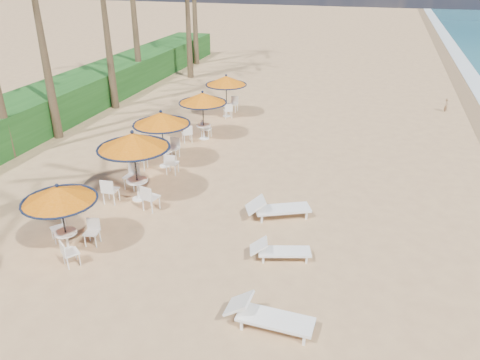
# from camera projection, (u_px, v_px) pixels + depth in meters

# --- Properties ---
(ground) EXTENTS (160.00, 160.00, 0.00)m
(ground) POSITION_uv_depth(u_px,v_px,m) (241.00, 292.00, 12.21)
(ground) COLOR tan
(ground) RESTS_ON ground
(scrub_hedge) EXTENTS (3.00, 40.00, 1.80)m
(scrub_hedge) POSITION_uv_depth(u_px,v_px,m) (56.00, 103.00, 24.80)
(scrub_hedge) COLOR #194716
(scrub_hedge) RESTS_ON ground
(station_0) EXTENTS (2.13, 2.13, 2.22)m
(station_0) POSITION_uv_depth(u_px,v_px,m) (61.00, 202.00, 13.23)
(station_0) COLOR black
(station_0) RESTS_ON ground
(station_1) EXTENTS (2.52, 2.52, 2.63)m
(station_1) POSITION_uv_depth(u_px,v_px,m) (133.00, 150.00, 16.05)
(station_1) COLOR black
(station_1) RESTS_ON ground
(station_2) EXTENTS (2.33, 2.33, 2.43)m
(station_2) POSITION_uv_depth(u_px,v_px,m) (161.00, 126.00, 18.78)
(station_2) COLOR black
(station_2) RESTS_ON ground
(station_3) EXTENTS (2.26, 2.26, 2.36)m
(station_3) POSITION_uv_depth(u_px,v_px,m) (202.00, 103.00, 21.70)
(station_3) COLOR black
(station_3) RESTS_ON ground
(station_4) EXTENTS (2.22, 2.30, 2.32)m
(station_4) POSITION_uv_depth(u_px,v_px,m) (227.00, 84.00, 24.96)
(station_4) COLOR black
(station_4) RESTS_ON ground
(lounger_near) EXTENTS (2.12, 0.74, 0.75)m
(lounger_near) POSITION_uv_depth(u_px,v_px,m) (266.00, 315.00, 10.90)
(lounger_near) COLOR white
(lounger_near) RESTS_ON ground
(lounger_mid) EXTENTS (1.83, 1.01, 0.63)m
(lounger_mid) POSITION_uv_depth(u_px,v_px,m) (278.00, 250.00, 13.43)
(lounger_mid) COLOR white
(lounger_mid) RESTS_ON ground
(lounger_far) EXTENTS (2.23, 1.52, 0.77)m
(lounger_far) POSITION_uv_depth(u_px,v_px,m) (276.00, 208.00, 15.55)
(lounger_far) COLOR white
(lounger_far) RESTS_ON ground
(person) EXTENTS (0.29, 0.35, 0.82)m
(person) POSITION_uv_depth(u_px,v_px,m) (446.00, 105.00, 26.26)
(person) COLOR #98704D
(person) RESTS_ON ground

